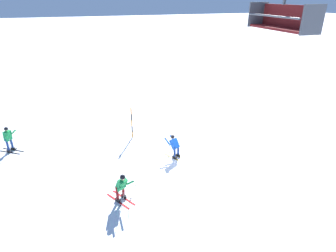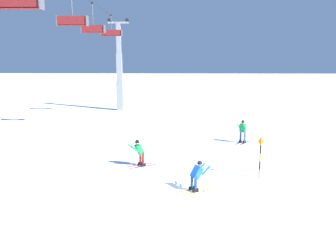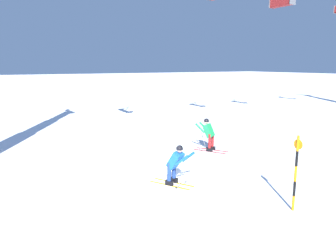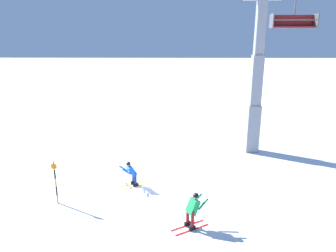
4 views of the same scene
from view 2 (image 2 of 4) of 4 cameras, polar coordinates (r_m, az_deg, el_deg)
ground_plane at (r=16.18m, az=1.10°, el=-10.93°), size 260.00×260.00×0.00m
skier_carving_main at (r=16.28m, az=4.73°, el=-7.79°), size 1.24×1.64×1.55m
lift_tower_far at (r=41.62m, az=-7.92°, el=8.58°), size 0.73×2.45×10.53m
chairlift_seat_nearest at (r=16.96m, az=-23.39°, el=18.22°), size 0.61×2.06×2.34m
chairlift_seat_second at (r=24.25m, az=-15.38°, el=16.30°), size 0.61×1.98×2.32m
chairlift_seat_middle at (r=29.62m, az=-12.16°, el=15.32°), size 0.61×1.88×2.37m
chairlift_seat_fourth at (r=37.27m, az=-9.26°, el=14.79°), size 0.61×2.19×2.13m
trail_marker_pole at (r=18.42m, az=14.82°, el=-4.73°), size 0.07×0.28×2.17m
skier_distant_uphill at (r=19.87m, az=-4.71°, el=-4.08°), size 1.28×1.64×1.67m
skier_distant_downhill at (r=25.79m, az=12.10°, el=-0.60°), size 1.54×1.23×1.70m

